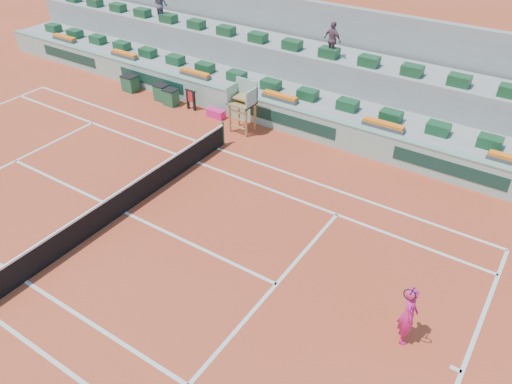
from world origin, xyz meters
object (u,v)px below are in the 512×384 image
Objects in this scene: player_bag at (216,113)px; tennis_player at (408,314)px; drink_cooler_a at (171,97)px; umpire_chair at (243,99)px.

tennis_player reaches higher than player_bag.
player_bag is 1.08× the size of drink_cooler_a.
umpire_chair is (1.86, -0.35, 1.34)m from player_bag.
drink_cooler_a is at bearing 153.18° from tennis_player.
umpire_chair is 1.05× the size of tennis_player.
umpire_chair reaches higher than drink_cooler_a.
umpire_chair is at bearing -2.51° from drink_cooler_a.
umpire_chair is at bearing -10.53° from player_bag.
umpire_chair is at bearing 144.55° from tennis_player.
tennis_player is at bearing -26.82° from drink_cooler_a.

